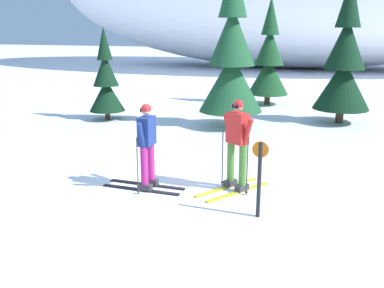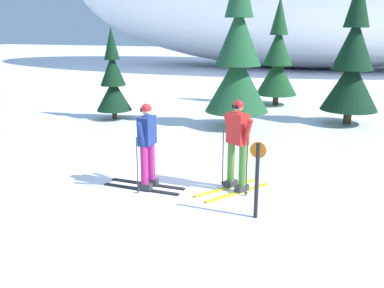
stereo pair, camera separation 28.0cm
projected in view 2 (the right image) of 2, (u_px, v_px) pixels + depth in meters
The scene contains 8 objects.
ground_plane at pixel (163, 178), 9.39m from camera, with size 120.00×120.00×0.00m, color white.
skier_red_jacket at pixel (237, 143), 8.47m from camera, with size 1.27×1.63×1.84m.
skier_navy_jacket at pixel (147, 145), 8.59m from camera, with size 1.67×0.77×1.76m.
pine_tree_far_left at pixel (113, 82), 15.11m from camera, with size 1.24×1.24×3.22m.
pine_tree_center_left at pixel (238, 59), 13.64m from camera, with size 2.06×2.06×5.32m.
pine_tree_center_right at pixel (278, 61), 17.79m from camera, with size 1.70×1.70×4.41m.
pine_tree_far_right at pixel (353, 64), 14.14m from camera, with size 1.88×1.88×4.86m.
trail_marker_post at pixel (257, 175), 7.26m from camera, with size 0.28×0.07×1.36m.
Camera 2 is at (3.71, -8.08, 3.19)m, focal length 40.22 mm.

